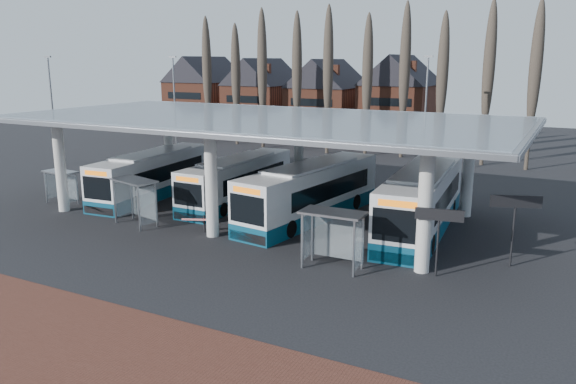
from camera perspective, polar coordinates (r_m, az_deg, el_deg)
The scene contains 17 objects.
ground at distance 30.54m, azimuth -10.33°, elevation -5.67°, with size 140.00×140.00×0.00m, color black.
station_canopy at distance 35.79m, azimuth -2.84°, elevation 6.64°, with size 32.00×16.00×6.34m.
poplar_row at distance 58.52m, azimuth 9.84°, elevation 12.07°, with size 45.10×1.10×14.50m.
townhouse_row at distance 74.82m, azimuth 0.69°, elevation 10.30°, with size 36.80×10.30×12.25m.
lamp_post_a at distance 57.52m, azimuth -11.42°, elevation 8.55°, with size 0.80×0.16×10.17m.
lamp_post_b at distance 50.33m, azimuth 13.77°, elevation 7.80°, with size 0.80×0.16×10.17m.
lamp_post_d at distance 57.42m, azimuth -22.81°, elevation 7.78°, with size 0.80×0.16×10.17m.
bus_0 at distance 42.34m, azimuth -13.50°, elevation 1.66°, with size 3.50×12.00×3.29m.
bus_1 at distance 39.57m, azimuth -5.08°, elevation 1.10°, with size 2.50×11.45×3.18m.
bus_2 at distance 35.36m, azimuth 2.37°, elevation -0.07°, with size 4.38×12.86×3.50m.
bus_3 at distance 33.87m, azimuth 13.49°, elevation -0.90°, with size 3.72×13.32×3.66m.
shelter_0 at distance 42.10m, azimuth -21.96°, elevation 1.17°, with size 2.59×1.46×2.31m.
shelter_1 at distance 35.10m, azimuth -15.11°, elevation 0.04°, with size 3.32×2.23×2.82m.
shelter_2 at distance 26.86m, azimuth 4.67°, elevation -3.51°, with size 3.08×1.59×2.84m.
info_sign_0 at distance 26.39m, azimuth 15.10°, elevation -2.77°, with size 2.16×0.48×3.24m.
info_sign_1 at distance 28.78m, azimuth 22.11°, elevation -1.43°, with size 2.27×1.00×3.56m.
barrier at distance 32.69m, azimuth -8.89°, elevation -2.89°, with size 1.92×0.94×1.02m.
Camera 1 is at (17.95, -22.69, 9.79)m, focal length 35.00 mm.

